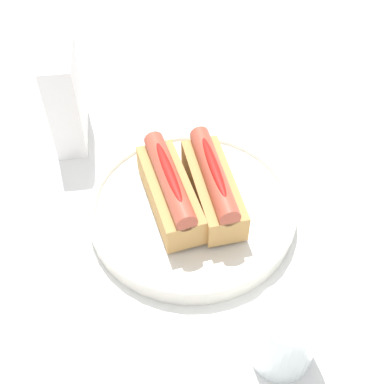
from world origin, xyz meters
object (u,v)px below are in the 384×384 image
at_px(hotdog_front, 213,184).
at_px(serving_bowl, 192,209).
at_px(hotdog_back, 171,192).
at_px(water_glass, 284,337).
at_px(napkin_box, 65,96).

bearing_deg(hotdog_front, serving_bowl, 84.73).
bearing_deg(hotdog_back, serving_bowl, -95.27).
xyz_separation_m(serving_bowl, hotdog_front, (-0.00, -0.03, 0.04)).
distance_m(serving_bowl, hotdog_front, 0.05).
relative_size(hotdog_front, water_glass, 1.71).
height_order(hotdog_back, water_glass, hotdog_back).
distance_m(hotdog_front, napkin_box, 0.26).
distance_m(hotdog_back, napkin_box, 0.23).
relative_size(hotdog_back, water_glass, 1.67).
relative_size(serving_bowl, napkin_box, 1.83).
distance_m(water_glass, napkin_box, 0.45).
bearing_deg(napkin_box, hotdog_front, -134.35).
relative_size(hotdog_front, hotdog_back, 1.02).
height_order(hotdog_back, napkin_box, napkin_box).
bearing_deg(napkin_box, hotdog_back, -144.86).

